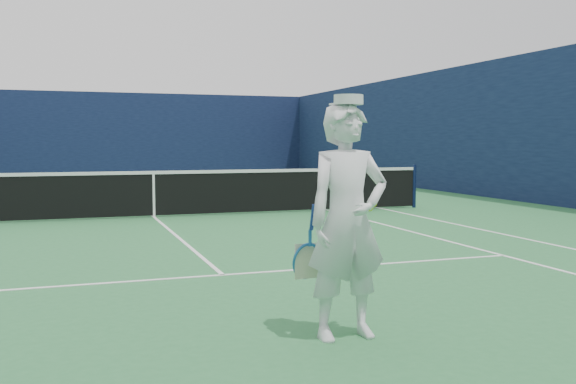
{
  "coord_description": "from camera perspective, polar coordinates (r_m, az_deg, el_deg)",
  "views": [
    {
      "loc": [
        -1.79,
        -13.98,
        1.63
      ],
      "look_at": [
        0.4,
        -7.68,
        1.11
      ],
      "focal_mm": 40.0,
      "sensor_mm": 36.0,
      "label": 1
    }
  ],
  "objects": [
    {
      "name": "ground",
      "position": [
        14.18,
        -11.81,
        -2.22
      ],
      "size": [
        80.0,
        80.0,
        0.0
      ],
      "primitive_type": "plane",
      "color": "#296D3A",
      "rests_on": "ground"
    },
    {
      "name": "court_markings",
      "position": [
        14.18,
        -11.81,
        -2.2
      ],
      "size": [
        11.03,
        23.83,
        0.01
      ],
      "color": "white",
      "rests_on": "ground"
    },
    {
      "name": "windscreen_fence",
      "position": [
        14.09,
        -11.94,
        5.88
      ],
      "size": [
        20.12,
        36.12,
        4.0
      ],
      "color": "#0F1737",
      "rests_on": "ground"
    },
    {
      "name": "tennis_net",
      "position": [
        14.13,
        -11.85,
        0.02
      ],
      "size": [
        12.88,
        0.09,
        1.07
      ],
      "color": "#141E4C",
      "rests_on": "ground"
    },
    {
      "name": "tennis_player",
      "position": [
        5.31,
        5.31,
        -2.55
      ],
      "size": [
        0.8,
        0.5,
        2.01
      ],
      "rotation": [
        0.0,
        0.0,
        0.05
      ],
      "color": "white",
      "rests_on": "ground"
    }
  ]
}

